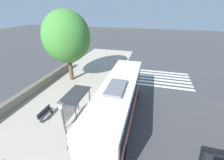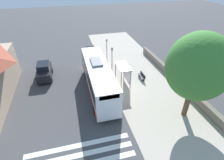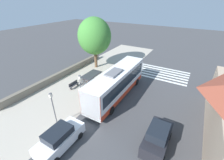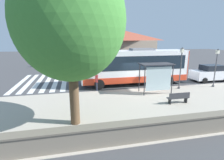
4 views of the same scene
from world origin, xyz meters
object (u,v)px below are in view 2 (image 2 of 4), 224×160
object	(u,v)px
street_lamp_near	(107,49)
shade_tree	(198,67)
pedestrian	(121,104)
bench	(142,76)
parked_car_far_lane	(44,71)
parked_car_behind_bus	(91,54)
street_lamp_far	(112,59)
bus_shelter	(124,69)
bus	(98,78)

from	to	relation	value
street_lamp_near	shade_tree	distance (m)	15.14
pedestrian	bench	bearing A→B (deg)	-130.51
parked_car_far_lane	bench	bearing A→B (deg)	163.97
shade_tree	parked_car_behind_bus	distance (m)	17.77
parked_car_behind_bus	street_lamp_far	bearing A→B (deg)	111.71
pedestrian	shade_tree	size ratio (longest dim) A/B	0.20
street_lamp_far	bus_shelter	bearing A→B (deg)	106.02
street_lamp_near	shade_tree	size ratio (longest dim) A/B	0.44
bench	parked_car_behind_bus	distance (m)	9.76
bus_shelter	shade_tree	bearing A→B (deg)	121.30
bench	pedestrian	bearing A→B (deg)	49.49
bus	street_lamp_near	world-z (taller)	street_lamp_near
pedestrian	bus	bearing A→B (deg)	-69.68
street_lamp_near	parked_car_far_lane	bearing A→B (deg)	15.05
bench	street_lamp_near	distance (m)	7.38
bus_shelter	pedestrian	bearing A→B (deg)	69.16
street_lamp_far	parked_car_far_lane	size ratio (longest dim) A/B	0.99
bus_shelter	street_lamp_far	world-z (taller)	street_lamp_far
street_lamp_far	parked_car_behind_bus	bearing A→B (deg)	-68.29
street_lamp_near	parked_car_far_lane	distance (m)	9.86
bus	parked_car_behind_bus	xyz separation A→B (m)	(-0.51, -9.15, -1.06)
bus_shelter	parked_car_far_lane	size ratio (longest dim) A/B	0.71
bus	shade_tree	bearing A→B (deg)	141.15
parked_car_far_lane	bus_shelter	bearing A→B (deg)	157.57
bus	bus_shelter	bearing A→B (deg)	-166.53
bench	shade_tree	world-z (taller)	shade_tree
bus	shade_tree	distance (m)	10.73
street_lamp_far	shade_tree	distance (m)	11.78
bus	street_lamp_near	xyz separation A→B (m)	(-2.82, -7.56, 0.32)
street_lamp_near	parked_car_far_lane	size ratio (longest dim) A/B	0.95
street_lamp_near	street_lamp_far	distance (m)	3.82
bus_shelter	parked_car_far_lane	distance (m)	11.01
pedestrian	street_lamp_near	bearing A→B (deg)	-96.05
bench	bus	bearing A→B (deg)	11.70
shade_tree	parked_car_behind_bus	bearing A→B (deg)	-64.62
street_lamp_near	parked_car_behind_bus	xyz separation A→B (m)	(2.31, -1.59, -1.38)
parked_car_far_lane	parked_car_behind_bus	bearing A→B (deg)	-149.93
bench	street_lamp_far	distance (m)	4.78
bus	bus_shelter	xyz separation A→B (m)	(-3.50, -0.84, 0.18)
street_lamp_far	parked_car_far_lane	bearing A→B (deg)	-7.82
shade_tree	parked_car_far_lane	bearing A→B (deg)	-38.07
bus_shelter	parked_car_far_lane	xyz separation A→B (m)	(10.12, -4.18, -1.12)
bench	parked_car_far_lane	world-z (taller)	parked_car_far_lane
parked_car_behind_bus	parked_car_far_lane	size ratio (longest dim) A/B	1.07
bus_shelter	street_lamp_near	size ratio (longest dim) A/B	0.75
bench	parked_car_far_lane	bearing A→B (deg)	-16.03
pedestrian	parked_car_behind_bus	world-z (taller)	parked_car_behind_bus
bus	shade_tree	size ratio (longest dim) A/B	1.27
bus	parked_car_behind_bus	world-z (taller)	bus
bus_shelter	street_lamp_near	xyz separation A→B (m)	(0.68, -6.72, 0.14)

